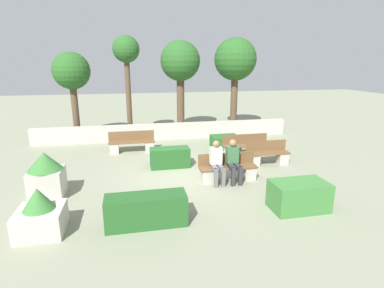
{
  "coord_description": "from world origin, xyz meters",
  "views": [
    {
      "loc": [
        -1.73,
        -9.67,
        3.69
      ],
      "look_at": [
        0.38,
        0.5,
        0.9
      ],
      "focal_mm": 28.0,
      "sensor_mm": 36.0,
      "label": 1
    }
  ],
  "objects_px": {
    "bench_left_side": "(132,144)",
    "person_seated_woman": "(234,159)",
    "bench_back": "(268,156)",
    "tree_center_right": "(180,63)",
    "bench_front": "(228,170)",
    "bench_right_side": "(246,148)",
    "tree_rightmost": "(235,61)",
    "tree_center_left": "(126,55)",
    "person_seated_man": "(217,160)",
    "planter_corner_left": "(46,174)",
    "planter_corner_right": "(40,215)",
    "tree_leftmost": "(72,73)"
  },
  "relations": [
    {
      "from": "person_seated_man",
      "to": "tree_rightmost",
      "type": "height_order",
      "value": "tree_rightmost"
    },
    {
      "from": "bench_left_side",
      "to": "bench_front",
      "type": "bearing_deg",
      "value": -43.8
    },
    {
      "from": "bench_right_side",
      "to": "planter_corner_right",
      "type": "bearing_deg",
      "value": -147.56
    },
    {
      "from": "planter_corner_left",
      "to": "tree_rightmost",
      "type": "bearing_deg",
      "value": 43.18
    },
    {
      "from": "bench_left_side",
      "to": "tree_leftmost",
      "type": "xyz_separation_m",
      "value": [
        -2.69,
        3.13,
        2.92
      ]
    },
    {
      "from": "bench_right_side",
      "to": "tree_center_left",
      "type": "bearing_deg",
      "value": 133.69
    },
    {
      "from": "person_seated_man",
      "to": "tree_leftmost",
      "type": "height_order",
      "value": "tree_leftmost"
    },
    {
      "from": "planter_corner_left",
      "to": "planter_corner_right",
      "type": "height_order",
      "value": "planter_corner_left"
    },
    {
      "from": "bench_back",
      "to": "tree_center_right",
      "type": "xyz_separation_m",
      "value": [
        -2.2,
        6.55,
        3.39
      ]
    },
    {
      "from": "bench_left_side",
      "to": "tree_leftmost",
      "type": "bearing_deg",
      "value": 139.55
    },
    {
      "from": "bench_back",
      "to": "tree_rightmost",
      "type": "height_order",
      "value": "tree_rightmost"
    },
    {
      "from": "bench_left_side",
      "to": "bench_back",
      "type": "height_order",
      "value": "same"
    },
    {
      "from": "bench_back",
      "to": "planter_corner_right",
      "type": "xyz_separation_m",
      "value": [
        -7.07,
        -3.37,
        0.11
      ]
    },
    {
      "from": "planter_corner_left",
      "to": "bench_right_side",
      "type": "bearing_deg",
      "value": 19.68
    },
    {
      "from": "tree_center_right",
      "to": "tree_rightmost",
      "type": "distance_m",
      "value": 3.11
    },
    {
      "from": "tree_rightmost",
      "to": "person_seated_man",
      "type": "bearing_deg",
      "value": -112.84
    },
    {
      "from": "planter_corner_right",
      "to": "bench_left_side",
      "type": "bearing_deg",
      "value": 71.13
    },
    {
      "from": "person_seated_woman",
      "to": "tree_leftmost",
      "type": "xyz_separation_m",
      "value": [
        -5.83,
        7.21,
        2.5
      ]
    },
    {
      "from": "bench_back",
      "to": "bench_right_side",
      "type": "bearing_deg",
      "value": 109.17
    },
    {
      "from": "bench_back",
      "to": "tree_rightmost",
      "type": "distance_m",
      "value": 7.42
    },
    {
      "from": "person_seated_man",
      "to": "tree_center_right",
      "type": "xyz_separation_m",
      "value": [
        0.2,
        7.91,
        2.96
      ]
    },
    {
      "from": "tree_rightmost",
      "to": "bench_left_side",
      "type": "bearing_deg",
      "value": -147.48
    },
    {
      "from": "tree_center_right",
      "to": "bench_right_side",
      "type": "bearing_deg",
      "value": -71.33
    },
    {
      "from": "planter_corner_right",
      "to": "bench_front",
      "type": "bearing_deg",
      "value": 22.88
    },
    {
      "from": "planter_corner_right",
      "to": "tree_rightmost",
      "type": "height_order",
      "value": "tree_rightmost"
    },
    {
      "from": "tree_leftmost",
      "to": "tree_rightmost",
      "type": "distance_m",
      "value": 8.62
    },
    {
      "from": "person_seated_woman",
      "to": "tree_rightmost",
      "type": "distance_m",
      "value": 8.86
    },
    {
      "from": "person_seated_man",
      "to": "tree_rightmost",
      "type": "distance_m",
      "value": 9.05
    },
    {
      "from": "bench_front",
      "to": "bench_right_side",
      "type": "height_order",
      "value": "same"
    },
    {
      "from": "tree_center_left",
      "to": "tree_center_right",
      "type": "xyz_separation_m",
      "value": [
        2.82,
        0.82,
        -0.4
      ]
    },
    {
      "from": "tree_center_left",
      "to": "tree_center_right",
      "type": "distance_m",
      "value": 2.97
    },
    {
      "from": "person_seated_man",
      "to": "bench_back",
      "type": "bearing_deg",
      "value": 29.56
    },
    {
      "from": "bench_back",
      "to": "tree_center_right",
      "type": "bearing_deg",
      "value": 109.49
    },
    {
      "from": "person_seated_woman",
      "to": "tree_center_left",
      "type": "height_order",
      "value": "tree_center_left"
    },
    {
      "from": "bench_left_side",
      "to": "person_seated_man",
      "type": "height_order",
      "value": "person_seated_man"
    },
    {
      "from": "bench_back",
      "to": "tree_center_left",
      "type": "relative_size",
      "value": 0.32
    },
    {
      "from": "bench_back",
      "to": "planter_corner_right",
      "type": "relative_size",
      "value": 1.49
    },
    {
      "from": "person_seated_woman",
      "to": "tree_leftmost",
      "type": "distance_m",
      "value": 9.6
    },
    {
      "from": "bench_left_side",
      "to": "person_seated_woman",
      "type": "height_order",
      "value": "person_seated_woman"
    },
    {
      "from": "bench_left_side",
      "to": "tree_rightmost",
      "type": "height_order",
      "value": "tree_rightmost"
    },
    {
      "from": "bench_right_side",
      "to": "tree_leftmost",
      "type": "distance_m",
      "value": 9.13
    },
    {
      "from": "bench_left_side",
      "to": "tree_center_right",
      "type": "distance_m",
      "value": 5.82
    },
    {
      "from": "tree_rightmost",
      "to": "person_seated_woman",
      "type": "bearing_deg",
      "value": -109.34
    },
    {
      "from": "bench_front",
      "to": "person_seated_man",
      "type": "xyz_separation_m",
      "value": [
        -0.42,
        -0.14,
        0.42
      ]
    },
    {
      "from": "tree_center_left",
      "to": "planter_corner_left",
      "type": "bearing_deg",
      "value": -108.68
    },
    {
      "from": "bench_front",
      "to": "bench_right_side",
      "type": "xyz_separation_m",
      "value": [
        1.59,
        2.41,
        0.0
      ]
    },
    {
      "from": "tree_leftmost",
      "to": "tree_center_right",
      "type": "bearing_deg",
      "value": 7.32
    },
    {
      "from": "planter_corner_right",
      "to": "tree_rightmost",
      "type": "xyz_separation_m",
      "value": [
        7.97,
        9.85,
        3.41
      ]
    },
    {
      "from": "bench_right_side",
      "to": "bench_back",
      "type": "xyz_separation_m",
      "value": [
        0.39,
        -1.19,
        -0.01
      ]
    },
    {
      "from": "bench_right_side",
      "to": "tree_center_right",
      "type": "distance_m",
      "value": 6.59
    }
  ]
}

